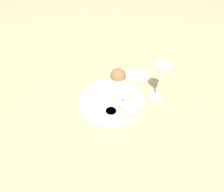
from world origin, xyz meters
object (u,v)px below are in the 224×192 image
at_px(salad_bowl, 118,78).
at_px(wine_glass, 161,75).
at_px(cheese_toast_far, 129,107).
at_px(napkin, 138,75).
at_px(sauce_ramekin, 111,113).
at_px(cheese_toast_near, 120,95).

distance_m(salad_bowl, wine_glass, 0.22).
distance_m(cheese_toast_far, napkin, 0.28).
height_order(cheese_toast_far, napkin, cheese_toast_far).
xyz_separation_m(cheese_toast_far, wine_glass, (-0.07, 0.16, 0.11)).
height_order(salad_bowl, sauce_ramekin, salad_bowl).
height_order(sauce_ramekin, cheese_toast_near, sauce_ramekin).
xyz_separation_m(sauce_ramekin, wine_glass, (-0.09, 0.25, 0.10)).
bearing_deg(cheese_toast_near, sauce_ramekin, -29.63).
xyz_separation_m(salad_bowl, sauce_ramekin, (0.21, -0.07, -0.02)).
relative_size(sauce_ramekin, napkin, 0.41).
relative_size(sauce_ramekin, wine_glass, 0.30).
relative_size(sauce_ramekin, cheese_toast_near, 0.48).
distance_m(salad_bowl, sauce_ramekin, 0.22).
bearing_deg(cheese_toast_far, wine_glass, 113.31).
distance_m(cheese_toast_far, wine_glass, 0.21).
distance_m(sauce_ramekin, cheese_toast_far, 0.09).
bearing_deg(salad_bowl, napkin, 117.97).
distance_m(wine_glass, napkin, 0.23).
height_order(cheese_toast_near, napkin, cheese_toast_near).
relative_size(salad_bowl, sauce_ramekin, 1.72).
bearing_deg(cheese_toast_near, salad_bowl, 173.14).
distance_m(sauce_ramekin, cheese_toast_near, 0.13).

